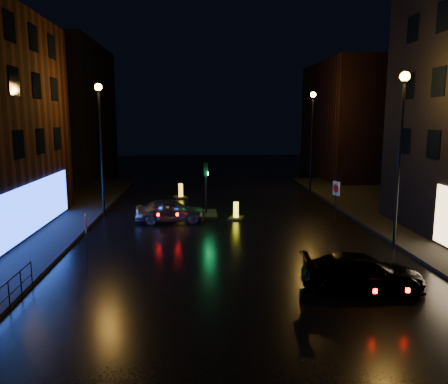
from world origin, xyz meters
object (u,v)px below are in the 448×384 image
Objects in this scene: traffic_signal at (206,207)px; silver_hatchback at (171,210)px; dark_sedan at (363,272)px; bollard_far at (181,195)px; road_sign_right at (336,192)px; bollard_near at (236,215)px; road_sign_left at (86,228)px.

traffic_signal is 2.90m from silver_hatchback.
bollard_far is at bearing 25.71° from dark_sedan.
dark_sedan is at bearing -85.54° from bollard_far.
road_sign_right reaches higher than dark_sedan.
silver_hatchback is at bearing -25.16° from road_sign_right.
road_sign_right reaches higher than bollard_near.
bollard_near is (1.85, -1.33, -0.27)m from traffic_signal.
bollard_near is 0.94× the size of bollard_far.
road_sign_right is at bearing -20.60° from traffic_signal.
bollard_far is at bearing 64.82° from road_sign_left.
bollard_near is 11.11m from road_sign_left.
bollard_near is (-3.65, 11.70, -0.42)m from dark_sedan.
traffic_signal is at bearing 27.59° from dark_sedan.
silver_hatchback is 2.79× the size of bollard_far.
silver_hatchback is at bearing -154.60° from bollard_near.
silver_hatchback is 0.94× the size of dark_sedan.
dark_sedan is 3.17× the size of bollard_near.
bollard_far is (-3.74, 7.51, 0.02)m from bollard_near.
bollard_near is at bearing -80.13° from bollard_far.
bollard_near is 6.28m from road_sign_right.
dark_sedan is at bearing 58.51° from road_sign_right.
bollard_far is 0.59× the size of road_sign_right.
bollard_near is at bearing -34.30° from road_sign_right.
bollard_near is at bearing -35.59° from traffic_signal.
traffic_signal is 14.14m from dark_sedan.
road_sign_right is at bearing 14.61° from road_sign_left.
silver_hatchback is 8.47m from road_sign_left.
traffic_signal reaches higher than road_sign_right.
road_sign_right is (7.70, -2.89, 1.41)m from traffic_signal.
road_sign_left is 14.67m from road_sign_right.
dark_sedan is (5.51, -13.02, 0.15)m from traffic_signal.
silver_hatchback is 1.88× the size of road_sign_left.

